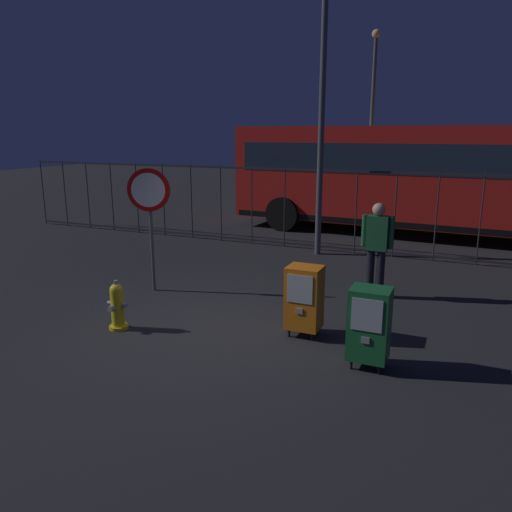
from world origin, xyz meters
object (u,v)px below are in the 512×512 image
(bus_near, at_px, (423,174))
(street_light_near_left, at_px, (372,106))
(street_light_near_right, at_px, (324,50))
(pedestrian, at_px, (377,245))
(bus_far, at_px, (446,165))
(newspaper_box_primary, at_px, (369,324))
(fire_hydrant, at_px, (117,306))
(newspaper_box_secondary, at_px, (304,297))
(stop_sign, at_px, (149,204))

(bus_near, height_order, street_light_near_left, street_light_near_left)
(street_light_near_right, bearing_deg, pedestrian, -55.40)
(bus_far, bearing_deg, street_light_near_right, -104.60)
(pedestrian, bearing_deg, street_light_near_right, 124.60)
(newspaper_box_primary, xyz_separation_m, bus_near, (-0.35, 8.86, 1.14))
(fire_hydrant, distance_m, street_light_near_right, 7.21)
(newspaper_box_secondary, xyz_separation_m, pedestrian, (0.60, 2.14, 0.38))
(fire_hydrant, relative_size, pedestrian, 0.45)
(bus_far, bearing_deg, street_light_near_left, 175.95)
(bus_near, distance_m, street_light_near_left, 5.74)
(newspaper_box_secondary, height_order, bus_far, bus_far)
(newspaper_box_primary, distance_m, bus_near, 8.94)
(fire_hydrant, relative_size, bus_far, 0.07)
(pedestrian, bearing_deg, bus_far, 87.61)
(bus_far, relative_size, street_light_near_right, 1.32)
(newspaper_box_secondary, relative_size, stop_sign, 0.46)
(street_light_near_right, bearing_deg, fire_hydrant, -103.23)
(newspaper_box_primary, relative_size, street_light_near_left, 0.16)
(fire_hydrant, distance_m, bus_far, 14.15)
(stop_sign, xyz_separation_m, bus_near, (3.88, 7.36, 0.11))
(fire_hydrant, xyz_separation_m, newspaper_box_primary, (3.63, 0.24, 0.22))
(fire_hydrant, height_order, street_light_near_left, street_light_near_left)
(newspaper_box_secondary, relative_size, street_light_near_right, 0.13)
(newspaper_box_secondary, relative_size, street_light_near_left, 0.16)
(stop_sign, relative_size, bus_near, 0.21)
(newspaper_box_primary, xyz_separation_m, newspaper_box_secondary, (-1.04, 0.63, 0.00))
(stop_sign, distance_m, street_light_near_left, 12.42)
(stop_sign, height_order, street_light_near_left, street_light_near_left)
(pedestrian, relative_size, street_light_near_right, 0.21)
(fire_hydrant, height_order, bus_near, bus_near)
(stop_sign, relative_size, street_light_near_right, 0.28)
(bus_near, relative_size, street_light_near_left, 1.65)
(street_light_near_right, bearing_deg, street_light_near_left, 93.35)
(bus_near, relative_size, bus_far, 1.01)
(newspaper_box_primary, bearing_deg, street_light_near_left, 101.49)
(street_light_near_right, bearing_deg, newspaper_box_secondary, -75.44)
(newspaper_box_primary, xyz_separation_m, stop_sign, (-4.23, 1.50, 1.03))
(newspaper_box_primary, bearing_deg, newspaper_box_secondary, 148.99)
(fire_hydrant, xyz_separation_m, newspaper_box_secondary, (2.59, 0.87, 0.22))
(newspaper_box_secondary, xyz_separation_m, street_light_near_right, (-1.25, 4.83, 4.00))
(newspaper_box_primary, distance_m, bus_far, 13.41)
(stop_sign, bearing_deg, bus_far, 70.40)
(newspaper_box_secondary, distance_m, stop_sign, 3.46)
(fire_hydrant, distance_m, stop_sign, 2.22)
(newspaper_box_secondary, distance_m, street_light_near_right, 6.39)
(newspaper_box_primary, xyz_separation_m, street_light_near_left, (-2.77, 13.64, 3.20))
(fire_hydrant, relative_size, bus_near, 0.07)
(pedestrian, distance_m, street_light_near_left, 11.47)
(fire_hydrant, relative_size, stop_sign, 0.33)
(bus_near, height_order, bus_far, same)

